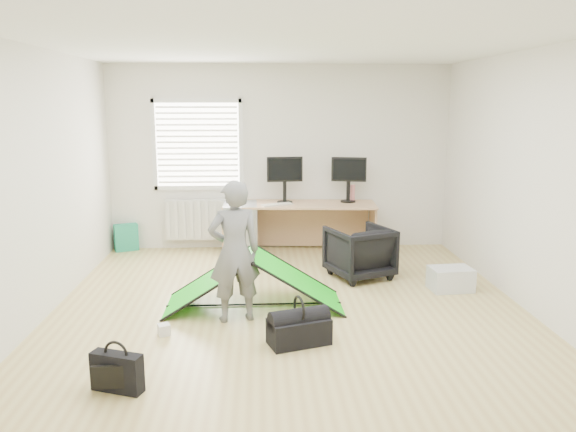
{
  "coord_description": "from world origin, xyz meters",
  "views": [
    {
      "loc": [
        -0.3,
        -5.53,
        2.16
      ],
      "look_at": [
        0.0,
        0.4,
        0.95
      ],
      "focal_mm": 35.0,
      "sensor_mm": 36.0,
      "label": 1
    }
  ],
  "objects_px": {
    "duffel_bag": "(299,331)",
    "person": "(234,252)",
    "monitor_left": "(285,186)",
    "laptop_bag": "(117,372)",
    "office_chair": "(359,252)",
    "monitor_right": "(348,186)",
    "filing_cabinet": "(241,229)",
    "storage_crate": "(451,279)",
    "desk": "(300,228)",
    "kite": "(254,280)",
    "thermos": "(353,193)"
  },
  "relations": [
    {
      "from": "duffel_bag",
      "to": "person",
      "type": "bearing_deg",
      "value": 116.2
    },
    {
      "from": "monitor_left",
      "to": "laptop_bag",
      "type": "bearing_deg",
      "value": -115.49
    },
    {
      "from": "office_chair",
      "to": "person",
      "type": "relative_size",
      "value": 0.5
    },
    {
      "from": "office_chair",
      "to": "laptop_bag",
      "type": "relative_size",
      "value": 1.77
    },
    {
      "from": "monitor_right",
      "to": "filing_cabinet",
      "type": "bearing_deg",
      "value": -166.33
    },
    {
      "from": "storage_crate",
      "to": "duffel_bag",
      "type": "height_order",
      "value": "storage_crate"
    },
    {
      "from": "desk",
      "to": "storage_crate",
      "type": "bearing_deg",
      "value": -42.33
    },
    {
      "from": "desk",
      "to": "laptop_bag",
      "type": "distance_m",
      "value": 4.25
    },
    {
      "from": "monitor_left",
      "to": "kite",
      "type": "bearing_deg",
      "value": -106.45
    },
    {
      "from": "filing_cabinet",
      "to": "laptop_bag",
      "type": "relative_size",
      "value": 1.82
    },
    {
      "from": "storage_crate",
      "to": "desk",
      "type": "bearing_deg",
      "value": 133.68
    },
    {
      "from": "office_chair",
      "to": "storage_crate",
      "type": "xyz_separation_m",
      "value": [
        0.98,
        -0.54,
        -0.19
      ]
    },
    {
      "from": "kite",
      "to": "duffel_bag",
      "type": "relative_size",
      "value": 3.46
    },
    {
      "from": "filing_cabinet",
      "to": "thermos",
      "type": "bearing_deg",
      "value": 2.95
    },
    {
      "from": "desk",
      "to": "person",
      "type": "distance_m",
      "value": 2.68
    },
    {
      "from": "duffel_bag",
      "to": "storage_crate",
      "type": "bearing_deg",
      "value": 18.54
    },
    {
      "from": "desk",
      "to": "filing_cabinet",
      "type": "relative_size",
      "value": 2.93
    },
    {
      "from": "monitor_right",
      "to": "thermos",
      "type": "bearing_deg",
      "value": 51.83
    },
    {
      "from": "desk",
      "to": "filing_cabinet",
      "type": "height_order",
      "value": "same"
    },
    {
      "from": "monitor_left",
      "to": "office_chair",
      "type": "xyz_separation_m",
      "value": [
        0.88,
        -1.24,
        -0.65
      ]
    },
    {
      "from": "laptop_bag",
      "to": "monitor_left",
      "type": "bearing_deg",
      "value": 90.11
    },
    {
      "from": "monitor_left",
      "to": "office_chair",
      "type": "relative_size",
      "value": 0.71
    },
    {
      "from": "desk",
      "to": "storage_crate",
      "type": "distance_m",
      "value": 2.39
    },
    {
      "from": "monitor_left",
      "to": "kite",
      "type": "height_order",
      "value": "monitor_left"
    },
    {
      "from": "thermos",
      "to": "office_chair",
      "type": "relative_size",
      "value": 0.34
    },
    {
      "from": "duffel_bag",
      "to": "desk",
      "type": "bearing_deg",
      "value": 67.49
    },
    {
      "from": "thermos",
      "to": "laptop_bag",
      "type": "relative_size",
      "value": 0.6
    },
    {
      "from": "person",
      "to": "desk",
      "type": "bearing_deg",
      "value": -121.72
    },
    {
      "from": "desk",
      "to": "monitor_left",
      "type": "height_order",
      "value": "monitor_left"
    },
    {
      "from": "filing_cabinet",
      "to": "monitor_left",
      "type": "bearing_deg",
      "value": 1.98
    },
    {
      "from": "desk",
      "to": "storage_crate",
      "type": "xyz_separation_m",
      "value": [
        1.65,
        -1.72,
        -0.23
      ]
    },
    {
      "from": "monitor_right",
      "to": "storage_crate",
      "type": "xyz_separation_m",
      "value": [
        0.94,
        -1.8,
        -0.84
      ]
    },
    {
      "from": "person",
      "to": "duffel_bag",
      "type": "xyz_separation_m",
      "value": [
        0.6,
        -0.61,
        -0.59
      ]
    },
    {
      "from": "person",
      "to": "laptop_bag",
      "type": "distance_m",
      "value": 1.71
    },
    {
      "from": "desk",
      "to": "office_chair",
      "type": "distance_m",
      "value": 1.36
    },
    {
      "from": "storage_crate",
      "to": "duffel_bag",
      "type": "bearing_deg",
      "value": -143.11
    },
    {
      "from": "person",
      "to": "kite",
      "type": "relative_size",
      "value": 0.75
    },
    {
      "from": "monitor_right",
      "to": "duffel_bag",
      "type": "height_order",
      "value": "monitor_right"
    },
    {
      "from": "monitor_left",
      "to": "laptop_bag",
      "type": "height_order",
      "value": "monitor_left"
    },
    {
      "from": "filing_cabinet",
      "to": "monitor_right",
      "type": "height_order",
      "value": "monitor_right"
    },
    {
      "from": "thermos",
      "to": "duffel_bag",
      "type": "relative_size",
      "value": 0.44
    },
    {
      "from": "laptop_bag",
      "to": "duffel_bag",
      "type": "bearing_deg",
      "value": 48.49
    },
    {
      "from": "monitor_left",
      "to": "desk",
      "type": "bearing_deg",
      "value": -21.4
    },
    {
      "from": "thermos",
      "to": "person",
      "type": "relative_size",
      "value": 0.17
    },
    {
      "from": "filing_cabinet",
      "to": "person",
      "type": "relative_size",
      "value": 0.52
    },
    {
      "from": "desk",
      "to": "duffel_bag",
      "type": "xyz_separation_m",
      "value": [
        -0.23,
        -3.13,
        -0.25
      ]
    },
    {
      "from": "duffel_bag",
      "to": "monitor_left",
      "type": "bearing_deg",
      "value": 71.43
    },
    {
      "from": "thermos",
      "to": "person",
      "type": "distance_m",
      "value": 3.11
    },
    {
      "from": "monitor_right",
      "to": "kite",
      "type": "height_order",
      "value": "monitor_right"
    },
    {
      "from": "monitor_left",
      "to": "monitor_right",
      "type": "height_order",
      "value": "monitor_left"
    }
  ]
}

